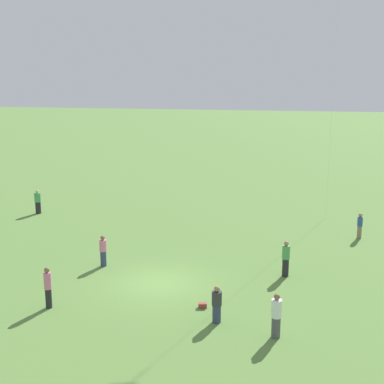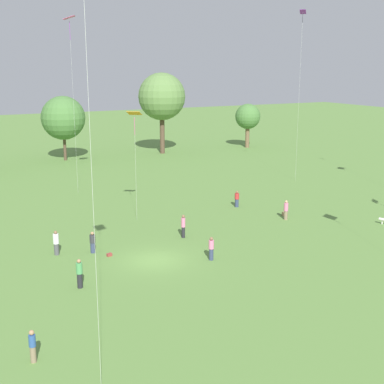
% 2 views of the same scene
% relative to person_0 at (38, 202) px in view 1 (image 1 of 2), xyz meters
% --- Properties ---
extents(ground_plane, '(240.00, 240.00, 0.00)m').
position_rel_person_0_xyz_m(ground_plane, '(-11.96, 10.94, -0.86)').
color(ground_plane, '#5B843D').
extents(person_0, '(0.59, 0.59, 1.76)m').
position_rel_person_0_xyz_m(person_0, '(0.00, 0.00, 0.00)').
color(person_0, '#232328').
rests_on(person_0, ground_plane).
extents(person_1, '(0.52, 0.52, 1.67)m').
position_rel_person_0_xyz_m(person_1, '(-8.46, 9.20, -0.03)').
color(person_1, '#333D5B').
rests_on(person_1, ground_plane).
extents(person_3, '(0.42, 0.42, 1.85)m').
position_rel_person_0_xyz_m(person_3, '(-7.98, 14.51, 0.09)').
color(person_3, '#232328').
rests_on(person_3, ground_plane).
extents(person_6, '(0.54, 0.54, 1.84)m').
position_rel_person_0_xyz_m(person_6, '(-17.90, 8.75, 0.06)').
color(person_6, '#232328').
rests_on(person_6, ground_plane).
extents(person_7, '(0.44, 0.44, 1.79)m').
position_rel_person_0_xyz_m(person_7, '(-17.75, 15.21, 0.03)').
color(person_7, '#4C4C51').
rests_on(person_7, ground_plane).
extents(person_8, '(0.39, 0.39, 1.59)m').
position_rel_person_0_xyz_m(person_8, '(-22.14, 1.52, -0.05)').
color(person_8, '#847056').
rests_on(person_8, ground_plane).
extents(person_9, '(0.53, 0.53, 1.58)m').
position_rel_person_0_xyz_m(person_9, '(-15.32, 14.43, -0.08)').
color(person_9, '#333D5B').
rests_on(person_9, ground_plane).
extents(picnic_bag_1, '(0.40, 0.29, 0.21)m').
position_rel_person_0_xyz_m(picnic_bag_1, '(-14.51, 13.19, -0.75)').
color(picnic_bag_1, '#933833').
rests_on(picnic_bag_1, ground_plane).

